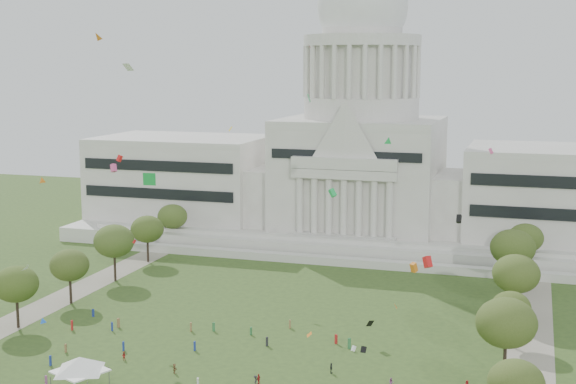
# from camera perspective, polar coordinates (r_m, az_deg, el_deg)

# --- Properties ---
(capitol) EXTENTS (160.00, 64.50, 91.30)m
(capitol) POSITION_cam_1_polar(r_m,az_deg,el_deg) (227.20, 5.15, 2.18)
(capitol) COLOR beige
(capitol) RESTS_ON ground
(path_left) EXTENTS (8.00, 160.00, 0.04)m
(path_left) POSITION_cam_1_polar(r_m,az_deg,el_deg) (174.01, -16.96, -7.82)
(path_left) COLOR gray
(path_left) RESTS_ON ground
(path_right) EXTENTS (8.00, 160.00, 0.04)m
(path_right) POSITION_cam_1_polar(r_m,az_deg,el_deg) (145.60, 16.84, -11.16)
(path_right) COLOR gray
(path_right) RESTS_ON ground
(row_tree_r_1) EXTENTS (7.58, 7.58, 10.78)m
(row_tree_r_1) POSITION_cam_1_polar(r_m,az_deg,el_deg) (113.20, 15.91, -12.93)
(row_tree_r_1) COLOR black
(row_tree_r_1) RESTS_ON ground
(row_tree_l_2) EXTENTS (8.42, 8.42, 11.97)m
(row_tree_l_2) POSITION_cam_1_polar(r_m,az_deg,el_deg) (160.13, -18.77, -6.22)
(row_tree_l_2) COLOR black
(row_tree_l_2) RESTS_ON ground
(row_tree_r_2) EXTENTS (9.55, 9.55, 13.58)m
(row_tree_r_2) POSITION_cam_1_polar(r_m,az_deg,el_deg) (130.64, 15.27, -8.97)
(row_tree_r_2) COLOR black
(row_tree_r_2) RESTS_ON ground
(row_tree_l_3) EXTENTS (8.12, 8.12, 11.55)m
(row_tree_l_3) POSITION_cam_1_polar(r_m,az_deg,el_deg) (172.91, -15.28, -5.04)
(row_tree_l_3) COLOR black
(row_tree_l_3) RESTS_ON ground
(row_tree_r_3) EXTENTS (7.01, 7.01, 9.98)m
(row_tree_r_3) POSITION_cam_1_polar(r_m,az_deg,el_deg) (147.68, 15.57, -7.93)
(row_tree_r_3) COLOR black
(row_tree_r_3) RESTS_ON ground
(row_tree_l_4) EXTENTS (9.29, 9.29, 13.21)m
(row_tree_l_4) POSITION_cam_1_polar(r_m,az_deg,el_deg) (188.03, -12.27, -3.43)
(row_tree_l_4) COLOR black
(row_tree_l_4) RESTS_ON ground
(row_tree_r_4) EXTENTS (9.19, 9.19, 13.06)m
(row_tree_r_4) POSITION_cam_1_polar(r_m,az_deg,el_deg) (162.07, 15.92, -5.62)
(row_tree_r_4) COLOR black
(row_tree_r_4) RESTS_ON ground
(row_tree_l_5) EXTENTS (8.33, 8.33, 11.85)m
(row_tree_l_5) POSITION_cam_1_polar(r_m,az_deg,el_deg) (204.73, -9.98, -2.62)
(row_tree_l_5) COLOR black
(row_tree_l_5) RESTS_ON ground
(row_tree_r_5) EXTENTS (9.82, 9.82, 13.96)m
(row_tree_r_5) POSITION_cam_1_polar(r_m,az_deg,el_deg) (181.55, 15.70, -3.84)
(row_tree_r_5) COLOR black
(row_tree_r_5) RESTS_ON ground
(row_tree_l_6) EXTENTS (8.19, 8.19, 11.64)m
(row_tree_l_6) POSITION_cam_1_polar(r_m,az_deg,el_deg) (221.40, -8.22, -1.74)
(row_tree_l_6) COLOR black
(row_tree_l_6) RESTS_ON ground
(row_tree_r_6) EXTENTS (8.42, 8.42, 11.97)m
(row_tree_r_6) POSITION_cam_1_polar(r_m,az_deg,el_deg) (199.35, 16.55, -3.15)
(row_tree_r_6) COLOR black
(row_tree_r_6) RESTS_ON ground
(event_tent) EXTENTS (12.43, 12.43, 5.30)m
(event_tent) POSITION_cam_1_polar(r_m,az_deg,el_deg) (129.36, -14.60, -11.73)
(event_tent) COLOR #4C4C4C
(event_tent) RESTS_ON ground
(person_2) EXTENTS (0.81, 0.59, 1.50)m
(person_2) POSITION_cam_1_polar(r_m,az_deg,el_deg) (128.32, 7.35, -13.29)
(person_2) COLOR #994C8C
(person_2) RESTS_ON ground
(person_3) EXTENTS (0.58, 1.06, 1.59)m
(person_3) POSITION_cam_1_polar(r_m,az_deg,el_deg) (128.04, -2.33, -13.25)
(person_3) COLOR #26262B
(person_3) RESTS_ON ground
(person_4) EXTENTS (0.73, 1.07, 1.67)m
(person_4) POSITION_cam_1_polar(r_m,az_deg,el_deg) (128.47, -2.10, -13.15)
(person_4) COLOR #B21E1E
(person_4) RESTS_ON ground
(person_5) EXTENTS (1.47, 1.50, 1.62)m
(person_5) POSITION_cam_1_polar(r_m,az_deg,el_deg) (133.77, -8.07, -12.32)
(person_5) COLOR olive
(person_5) RESTS_ON ground
(person_8) EXTENTS (0.75, 0.52, 1.45)m
(person_8) POSITION_cam_1_polar(r_m,az_deg,el_deg) (140.79, -11.60, -11.35)
(person_8) COLOR #B21E1E
(person_8) RESTS_ON ground
(person_10) EXTENTS (0.60, 1.05, 1.75)m
(person_10) POSITION_cam_1_polar(r_m,az_deg,el_deg) (132.65, 3.09, -12.40)
(person_10) COLOR #26262B
(person_10) RESTS_ON ground
(distant_crowd) EXTENTS (63.70, 38.42, 1.95)m
(distant_crowd) POSITION_cam_1_polar(r_m,az_deg,el_deg) (142.60, -8.63, -10.94)
(distant_crowd) COLOR olive
(distant_crowd) RESTS_ON ground
(kite_swarm) EXTENTS (75.33, 101.29, 58.87)m
(kite_swarm) POSITION_cam_1_polar(r_m,az_deg,el_deg) (125.13, -2.10, -1.03)
(kite_swarm) COLOR #E54C8C
(kite_swarm) RESTS_ON ground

